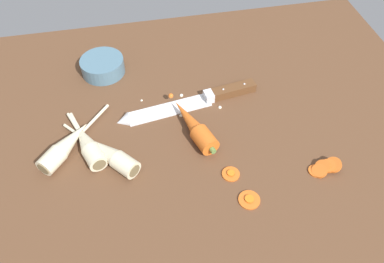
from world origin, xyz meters
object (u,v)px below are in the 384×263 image
carrot_slice_stray_mid (231,174)px  prep_bowl (103,66)px  parsnip_back (89,146)px  parsnip_front (87,145)px  parsnip_mid_left (110,154)px  carrot_slice_stray_near (249,199)px  whole_carrot (194,126)px  chefs_knife (186,103)px  parsnip_mid_right (66,145)px  carrot_slice_stack (324,168)px

carrot_slice_stray_mid → prep_bowl: 44.64cm
parsnip_back → parsnip_front: bearing=124.4°
parsnip_mid_left → carrot_slice_stray_near: size_ratio=4.16×
whole_carrot → prep_bowl: whole_carrot is taller
whole_carrot → parsnip_back: size_ratio=1.10×
chefs_knife → parsnip_mid_right: parsnip_mid_right is taller
whole_carrot → prep_bowl: bearing=127.1°
parsnip_back → carrot_slice_stray_mid: parsnip_back is taller
parsnip_mid_right → carrot_slice_stray_near: (34.78, -19.42, -1.62)cm
parsnip_front → prep_bowl: size_ratio=1.53×
parsnip_front → carrot_slice_stray_mid: 30.93cm
chefs_knife → carrot_slice_stack: (24.33, -24.16, 0.20)cm
parsnip_back → carrot_slice_stack: (47.13, -14.41, -1.13)cm
parsnip_back → carrot_slice_stray_mid: bearing=-22.6°
carrot_slice_stray_near → whole_carrot: bearing=110.0°
parsnip_mid_left → parsnip_mid_right: 9.89cm
parsnip_back → chefs_knife: bearing=23.2°
parsnip_mid_right → carrot_slice_stack: (51.94, -15.55, -1.13)cm
parsnip_mid_left → parsnip_mid_right: size_ratio=0.99×
parsnip_mid_left → carrot_slice_stray_mid: bearing=-19.9°
chefs_knife → carrot_slice_stray_mid: 22.07cm
parsnip_front → chefs_knife: bearing=21.8°
parsnip_mid_right → parsnip_back: bearing=-13.4°
carrot_slice_stack → carrot_slice_stray_mid: size_ratio=1.85×
whole_carrot → parsnip_front: whole_carrot is taller
parsnip_back → prep_bowl: size_ratio=1.58×
parsnip_mid_left → parsnip_mid_right: (-8.97, 4.17, 0.00)cm
parsnip_mid_left → parsnip_front: bearing=141.9°
parsnip_mid_right → carrot_slice_stack: parsnip_mid_right is taller
whole_carrot → carrot_slice_stray_mid: whole_carrot is taller
carrot_slice_stray_mid → prep_bowl: bearing=122.4°
carrot_slice_stray_mid → carrot_slice_stack: bearing=-8.1°
chefs_knife → prep_bowl: 24.79cm
whole_carrot → parsnip_front: 23.29cm
parsnip_mid_right → parsnip_mid_left: bearing=-24.9°
chefs_knife → carrot_slice_stray_near: (7.17, -28.03, -0.29)cm
parsnip_back → parsnip_mid_left: bearing=-36.0°
parsnip_mid_left → prep_bowl: 28.99cm
carrot_slice_stray_mid → prep_bowl: prep_bowl is taller
whole_carrot → parsnip_back: (-22.94, -1.09, -0.12)cm
chefs_knife → parsnip_back: size_ratio=2.00×
parsnip_mid_left → chefs_knife: bearing=34.4°
parsnip_back → carrot_slice_stray_near: parsnip_back is taller
parsnip_back → prep_bowl: bearing=81.0°
whole_carrot → parsnip_back: 22.97cm
parsnip_front → carrot_slice_stray_mid: (28.38, -12.18, -1.62)cm
parsnip_mid_left → whole_carrot: bearing=12.4°
chefs_knife → carrot_slice_stack: same height
parsnip_mid_left → carrot_slice_stray_mid: parsnip_mid_left is taller
whole_carrot → carrot_slice_stray_near: 20.67cm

